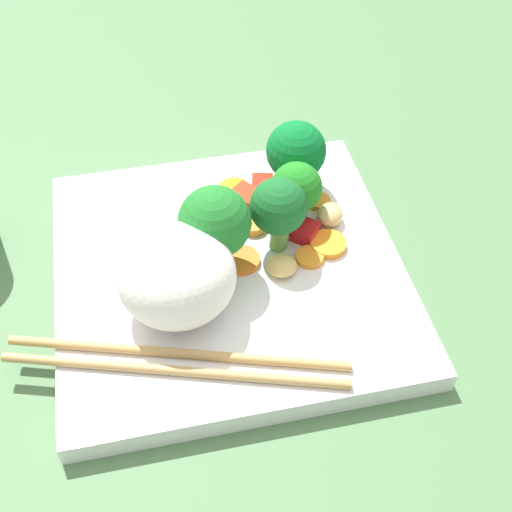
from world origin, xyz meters
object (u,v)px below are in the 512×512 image
(carrot_slice_1, at_px, (319,202))
(chopstick_pair, at_px, (176,362))
(square_plate, at_px, (229,272))
(rice_mound, at_px, (177,275))
(broccoli_floret_1, at_px, (213,220))

(carrot_slice_1, xyz_separation_m, chopstick_pair, (-0.14, 0.15, 0.00))
(square_plate, xyz_separation_m, rice_mound, (-0.03, 0.04, 0.04))
(chopstick_pair, bearing_deg, rice_mound, 96.75)
(square_plate, height_order, chopstick_pair, chopstick_pair)
(chopstick_pair, bearing_deg, square_plate, 75.78)
(broccoli_floret_1, distance_m, carrot_slice_1, 0.12)
(rice_mound, bearing_deg, chopstick_pair, 167.74)
(rice_mound, xyz_separation_m, carrot_slice_1, (0.08, -0.14, -0.03))
(chopstick_pair, bearing_deg, carrot_slice_1, 61.89)
(carrot_slice_1, bearing_deg, rice_mound, 121.86)
(broccoli_floret_1, bearing_deg, square_plate, -117.66)
(broccoli_floret_1, xyz_separation_m, carrot_slice_1, (0.05, -0.10, -0.04))
(broccoli_floret_1, relative_size, chopstick_pair, 0.33)
(rice_mound, bearing_deg, square_plate, -53.52)
(square_plate, xyz_separation_m, chopstick_pair, (-0.09, 0.06, 0.01))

